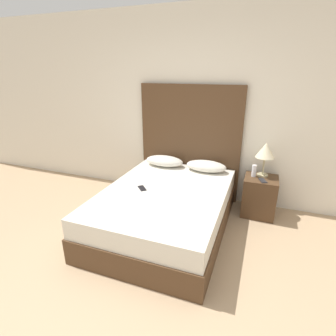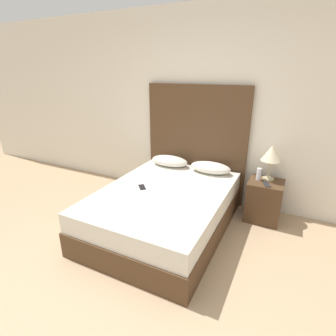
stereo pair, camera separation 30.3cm
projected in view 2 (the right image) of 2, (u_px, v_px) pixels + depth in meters
The scene contains 11 objects.
ground_plane at pixel (99, 321), 2.09m from camera, with size 16.00×16.00×0.00m, color tan.
wall_back at pixel (207, 109), 3.71m from camera, with size 10.00×0.06×2.70m.
bed at pixel (164, 209), 3.24m from camera, with size 1.44×1.98×0.52m.
headboard at pixel (195, 144), 3.88m from camera, with size 1.51×0.05×1.69m.
pillow_left at pixel (170, 161), 3.91m from camera, with size 0.57×0.29×0.15m.
pillow_right at pixel (210, 168), 3.65m from camera, with size 0.57×0.29×0.15m.
phone_on_bed at pixel (142, 187), 3.21m from camera, with size 0.15×0.16×0.01m.
nightstand at pixel (264, 201), 3.43m from camera, with size 0.43×0.41×0.54m.
table_lamp at pixel (271, 154), 3.28m from camera, with size 0.24×0.24×0.46m.
phone_on_nightstand at pixel (267, 185), 3.24m from camera, with size 0.12×0.17×0.01m.
toiletry_bottle at pixel (259, 174), 3.36m from camera, with size 0.06×0.06×0.16m.
Camera 2 is at (1.17, -1.12, 1.88)m, focal length 28.00 mm.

